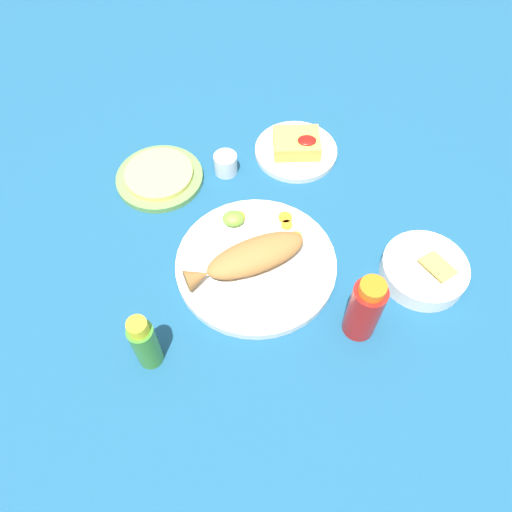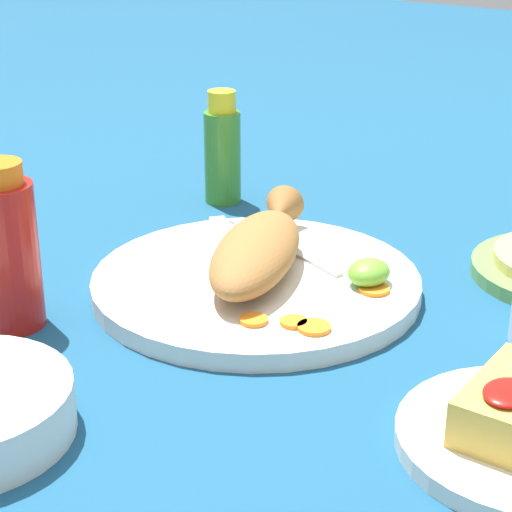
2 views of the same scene
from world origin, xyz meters
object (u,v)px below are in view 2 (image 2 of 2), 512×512
at_px(fork_far, 277,242).
at_px(fried_fish, 259,248).
at_px(main_plate, 256,283).
at_px(fork_near, 232,243).
at_px(hot_sauce_bottle_red, 5,250).
at_px(hot_sauce_bottle_green, 222,151).

bearing_deg(fork_far, fried_fish, 130.59).
relative_size(main_plate, fork_near, 2.13).
bearing_deg(fork_far, fork_near, 60.66).
bearing_deg(hot_sauce_bottle_red, main_plate, 143.02).
bearing_deg(fried_fish, hot_sauce_bottle_green, -157.42).
distance_m(fried_fish, hot_sauce_bottle_red, 0.24).
bearing_deg(hot_sauce_bottle_red, fork_far, 157.43).
xyz_separation_m(fork_near, hot_sauce_bottle_red, (0.23, -0.07, 0.05)).
relative_size(fried_fish, hot_sauce_bottle_green, 1.80).
height_order(fork_far, hot_sauce_bottle_red, hot_sauce_bottle_red).
bearing_deg(fried_fish, hot_sauce_bottle_red, -57.10).
bearing_deg(hot_sauce_bottle_green, hot_sauce_bottle_red, 7.35).
relative_size(fork_near, hot_sauce_bottle_red, 0.98).
bearing_deg(main_plate, hot_sauce_bottle_green, -135.78).
bearing_deg(fried_fish, fork_near, -144.47).
distance_m(fried_fish, hot_sauce_bottle_green, 0.26).
height_order(fork_near, hot_sauce_bottle_green, hot_sauce_bottle_green).
distance_m(main_plate, hot_sauce_bottle_red, 0.24).
xyz_separation_m(main_plate, fried_fish, (-0.01, -0.00, 0.03)).
bearing_deg(fried_fish, main_plate, 0.00).
distance_m(fried_fish, fork_far, 0.08).
bearing_deg(hot_sauce_bottle_green, fork_near, 40.36).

